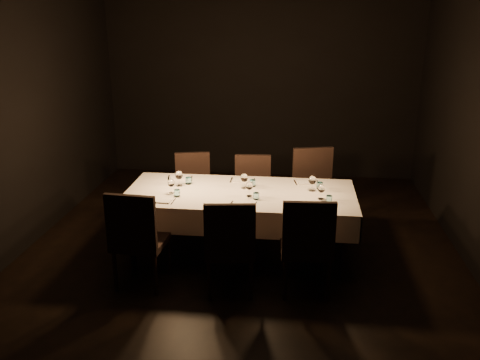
# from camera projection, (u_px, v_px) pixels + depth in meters

# --- Properties ---
(room) EXTENTS (5.01, 6.01, 3.01)m
(room) POSITION_uv_depth(u_px,v_px,m) (240.00, 126.00, 5.34)
(room) COLOR black
(room) RESTS_ON ground
(dining_table) EXTENTS (2.52, 1.12, 0.76)m
(dining_table) POSITION_uv_depth(u_px,v_px,m) (240.00, 198.00, 5.60)
(dining_table) COLOR black
(dining_table) RESTS_ON ground
(chair_near_left) EXTENTS (0.53, 0.53, 1.04)m
(chair_near_left) POSITION_uv_depth(u_px,v_px,m) (137.00, 236.00, 4.97)
(chair_near_left) COLOR black
(chair_near_left) RESTS_ON ground
(place_setting_near_left) EXTENTS (0.29, 0.39, 0.16)m
(place_setting_near_left) POSITION_uv_depth(u_px,v_px,m) (170.00, 191.00, 5.43)
(place_setting_near_left) COLOR silver
(place_setting_near_left) RESTS_ON dining_table
(chair_near_center) EXTENTS (0.54, 0.54, 1.00)m
(chair_near_center) POSITION_uv_depth(u_px,v_px,m) (230.00, 244.00, 4.85)
(chair_near_center) COLOR black
(chair_near_center) RESTS_ON ground
(place_setting_near_center) EXTENTS (0.30, 0.39, 0.16)m
(place_setting_near_center) POSITION_uv_depth(u_px,v_px,m) (249.00, 194.00, 5.34)
(place_setting_near_center) COLOR silver
(place_setting_near_center) RESTS_ON dining_table
(chair_near_right) EXTENTS (0.52, 0.52, 1.02)m
(chair_near_right) POSITION_uv_depth(u_px,v_px,m) (307.00, 243.00, 4.84)
(chair_near_right) COLOR black
(chair_near_right) RESTS_ON ground
(place_setting_near_right) EXTENTS (0.30, 0.39, 0.16)m
(place_setting_near_right) POSITION_uv_depth(u_px,v_px,m) (322.00, 197.00, 5.26)
(place_setting_near_right) COLOR silver
(place_setting_near_right) RESTS_ON dining_table
(chair_far_left) EXTENTS (0.53, 0.53, 0.93)m
(chair_far_left) POSITION_uv_depth(u_px,v_px,m) (193.00, 186.00, 6.52)
(chair_far_left) COLOR black
(chair_far_left) RESTS_ON ground
(place_setting_far_left) EXTENTS (0.34, 0.40, 0.18)m
(place_setting_far_left) POSITION_uv_depth(u_px,v_px,m) (181.00, 177.00, 5.83)
(place_setting_far_left) COLOR silver
(place_setting_far_left) RESTS_ON dining_table
(chair_far_center) EXTENTS (0.48, 0.48, 0.94)m
(chair_far_center) POSITION_uv_depth(u_px,v_px,m) (252.00, 189.00, 6.37)
(chair_far_center) COLOR black
(chair_far_center) RESTS_ON ground
(place_setting_far_center) EXTENTS (0.31, 0.40, 0.17)m
(place_setting_far_center) POSITION_uv_depth(u_px,v_px,m) (246.00, 180.00, 5.76)
(place_setting_far_center) COLOR silver
(place_setting_far_center) RESTS_ON dining_table
(chair_far_right) EXTENTS (0.61, 0.61, 1.05)m
(chair_far_right) POSITION_uv_depth(u_px,v_px,m) (315.00, 188.00, 6.28)
(chair_far_right) COLOR black
(chair_far_right) RESTS_ON ground
(place_setting_far_right) EXTENTS (0.33, 0.40, 0.18)m
(place_setting_far_right) POSITION_uv_depth(u_px,v_px,m) (312.00, 182.00, 5.68)
(place_setting_far_right) COLOR silver
(place_setting_far_right) RESTS_ON dining_table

